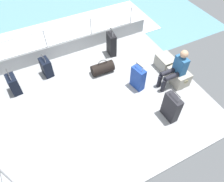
% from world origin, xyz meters
% --- Properties ---
extents(ground_plane, '(4.40, 5.20, 0.06)m').
position_xyz_m(ground_plane, '(0.00, 0.00, -0.03)').
color(ground_plane, '#939699').
extents(gunwale_port, '(0.06, 5.20, 0.45)m').
position_xyz_m(gunwale_port, '(-2.17, 0.00, 0.23)').
color(gunwale_port, '#939699').
rests_on(gunwale_port, ground_plane).
extents(railing_port, '(0.04, 4.20, 1.02)m').
position_xyz_m(railing_port, '(-2.17, 0.00, 0.78)').
color(railing_port, silver).
rests_on(railing_port, ground_plane).
extents(sea_wake, '(12.00, 12.00, 0.01)m').
position_xyz_m(sea_wake, '(-3.60, 0.00, -0.34)').
color(sea_wake, '#598C9E').
rests_on(sea_wake, ground_plane).
extents(cargo_crate_0, '(0.56, 0.41, 0.38)m').
position_xyz_m(cargo_crate_0, '(-0.30, 2.17, 0.19)').
color(cargo_crate_0, gray).
rests_on(cargo_crate_0, ground_plane).
extents(cargo_crate_1, '(0.62, 0.42, 0.40)m').
position_xyz_m(cargo_crate_1, '(0.33, 2.14, 0.20)').
color(cargo_crate_1, '#9E9989').
rests_on(cargo_crate_1, ground_plane).
extents(passenger_seated, '(0.34, 0.66, 1.10)m').
position_xyz_m(passenger_seated, '(0.33, 1.96, 0.58)').
color(passenger_seated, '#26598C').
rests_on(passenger_seated, ground_plane).
extents(suitcase_0, '(0.39, 0.28, 0.64)m').
position_xyz_m(suitcase_0, '(-1.57, -0.94, 0.26)').
color(suitcase_0, black).
rests_on(suitcase_0, ground_plane).
extents(suitcase_1, '(0.42, 0.26, 0.79)m').
position_xyz_m(suitcase_1, '(-0.02, 1.06, 0.33)').
color(suitcase_1, navy).
rests_on(suitcase_1, ground_plane).
extents(suitcase_2, '(0.40, 0.26, 0.71)m').
position_xyz_m(suitcase_2, '(-1.33, -1.87, 0.26)').
color(suitcase_2, black).
rests_on(suitcase_2, ground_plane).
extents(suitcase_3, '(0.44, 0.21, 0.88)m').
position_xyz_m(suitcase_3, '(1.15, 1.24, 0.36)').
color(suitcase_3, black).
rests_on(suitcase_3, ground_plane).
extents(suitcase_4, '(0.40, 0.23, 0.87)m').
position_xyz_m(suitcase_4, '(-1.57, 1.08, 0.35)').
color(suitcase_4, black).
rests_on(suitcase_4, ground_plane).
extents(duffel_bag, '(0.33, 0.65, 0.46)m').
position_xyz_m(duffel_bag, '(-0.94, 0.48, 0.16)').
color(duffel_bag, black).
rests_on(duffel_bag, ground_plane).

